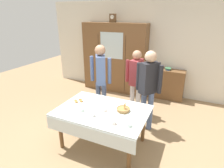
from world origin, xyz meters
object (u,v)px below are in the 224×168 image
Objects in this scene: bookshelf_low at (166,84)px; tea_cup_mid_right at (129,125)px; person_behind_table_left at (101,75)px; tea_cup_near_left at (104,110)px; spoon_near_right at (70,108)px; tea_cup_far_left at (114,123)px; spoon_back_edge at (115,102)px; mantel_clock at (113,18)px; spoon_far_left at (115,117)px; person_behind_table_right at (136,77)px; wall_cabinet at (115,58)px; tea_cup_far_right at (82,110)px; pastry_plate at (79,101)px; book_stack at (168,69)px; person_beside_shelf at (149,84)px; tea_cup_mid_left at (93,114)px; bread_basket at (123,109)px; dining_table at (102,115)px.

bookshelf_low is 2.92m from tea_cup_mid_right.
bookshelf_low is at bearing 53.99° from person_behind_table_left.
spoon_near_right is at bearing -163.43° from tea_cup_near_left.
spoon_back_edge is (-0.28, 0.69, -0.02)m from tea_cup_far_left.
tea_cup_near_left is (1.01, -2.58, -1.45)m from mantel_clock.
person_behind_table_left reaches higher than spoon_far_left.
wall_cabinet is at bearing 132.20° from person_behind_table_right.
mantel_clock is at bearing 103.43° from tea_cup_far_right.
pastry_plate is (-1.28, -2.53, 0.32)m from bookshelf_low.
person_behind_table_right is (-0.55, -1.23, 0.06)m from book_stack.
wall_cabinet is at bearing 102.19° from tea_cup_far_right.
person_behind_table_left is (0.39, -1.65, 0.00)m from wall_cabinet.
tea_cup_far_right is 1.16m from person_behind_table_left.
pastry_plate is (-0.93, 0.41, -0.01)m from tea_cup_far_left.
spoon_back_edge is 0.07× the size of person_beside_shelf.
tea_cup_mid_left is 0.50m from spoon_near_right.
spoon_near_right is at bearing 171.75° from tea_cup_far_left.
bookshelf_low reaches higher than tea_cup_far_right.
bookshelf_low is 0.57× the size of person_beside_shelf.
tea_cup_far_right is at bearing 173.62° from tea_cup_mid_right.
tea_cup_near_left is at bearing -104.31° from book_stack.
wall_cabinet reaches higher than tea_cup_far_left.
tea_cup_mid_right is 0.54× the size of bread_basket.
dining_table is 1.65× the size of bookshelf_low.
person_behind_table_left is at bearing -126.01° from book_stack.
bread_basket is at bearing 80.12° from spoon_far_left.
spoon_near_right is 0.07× the size of person_beside_shelf.
book_stack is at bearing 0.00° from bookshelf_low.
tea_cup_mid_left is (0.85, -2.81, -0.28)m from wall_cabinet.
person_behind_table_left is at bearing 118.52° from dining_table.
pastry_plate is at bearing -177.91° from bread_basket.
mantel_clock is 0.14× the size of person_beside_shelf.
mantel_clock is 1.85× the size of tea_cup_far_left.
tea_cup_mid_left reaches higher than pastry_plate.
tea_cup_near_left is at bearing 11.10° from dining_table.
dining_table is at bearing -96.91° from person_behind_table_right.
tea_cup_far_left is 0.54× the size of bread_basket.
spoon_near_right is 1.75m from person_behind_table_right.
tea_cup_mid_left is at bearing -97.85° from person_behind_table_right.
pastry_plate reaches higher than spoon_near_right.
wall_cabinet reaches higher than tea_cup_near_left.
tea_cup_mid_right is at bearing -75.51° from person_behind_table_right.
bookshelf_low is at bearing 180.00° from book_stack.
book_stack is (0.00, 0.00, 0.46)m from bookshelf_low.
pastry_plate is (-0.61, 0.10, -0.01)m from tea_cup_near_left.
tea_cup_far_right is 0.08× the size of person_behind_table_left.
mantel_clock is at bearing -178.26° from bookshelf_low.
tea_cup_far_right is 0.46× the size of pastry_plate.
tea_cup_near_left reaches higher than dining_table.
spoon_near_right is 0.07× the size of person_behind_table_left.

